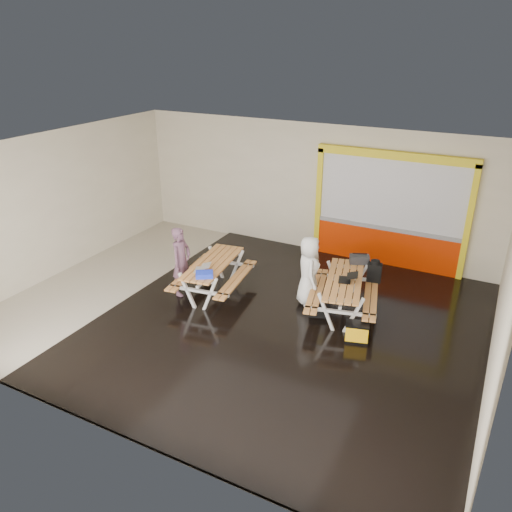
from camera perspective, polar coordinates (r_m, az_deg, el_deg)
The scene contains 14 objects.
room at distance 10.17m, azimuth -2.34°, elevation 2.03°, with size 10.02×8.02×3.52m.
deck at distance 10.45m, azimuth 3.85°, elevation -7.97°, with size 7.50×7.98×0.05m, color black.
kiosk at distance 13.03m, azimuth 14.95°, elevation 4.79°, with size 3.88×0.16×3.00m.
picnic_table_left at distance 11.43m, azimuth -4.93°, elevation -1.58°, with size 1.68×2.25×0.83m.
picnic_table_right at distance 10.77m, azimuth 9.99°, elevation -3.55°, with size 1.85×2.35×0.84m.
person_left at distance 11.38m, azimuth -8.52°, elevation -0.61°, with size 0.59×0.38×1.60m, color #664357.
person_right at distance 10.86m, azimuth 6.05°, elevation -1.67°, with size 0.76×0.49×1.55m, color white.
laptop_left at distance 10.96m, azimuth -6.19°, elevation -1.41°, with size 0.44×0.42×0.15m.
laptop_right at distance 10.60m, azimuth 10.40°, elevation -2.52°, with size 0.47×0.43×0.17m.
blue_pouch at distance 10.66m, azimuth -5.91°, elevation -2.11°, with size 0.36×0.26×0.11m, color #1F38EB.
toolbox at distance 11.43m, azimuth 11.72°, elevation -0.37°, with size 0.48×0.36×0.25m.
backpack at distance 11.34m, azimuth 13.37°, elevation -1.72°, with size 0.33×0.24×0.51m.
dark_case at distance 10.83m, azimuth 7.29°, elevation -6.23°, with size 0.44×0.33×0.17m, color black.
fluke_bag at distance 10.02m, azimuth 11.45°, elevation -8.55°, with size 0.52×0.40×0.39m.
Camera 1 is at (4.71, -8.17, 5.55)m, focal length 35.03 mm.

